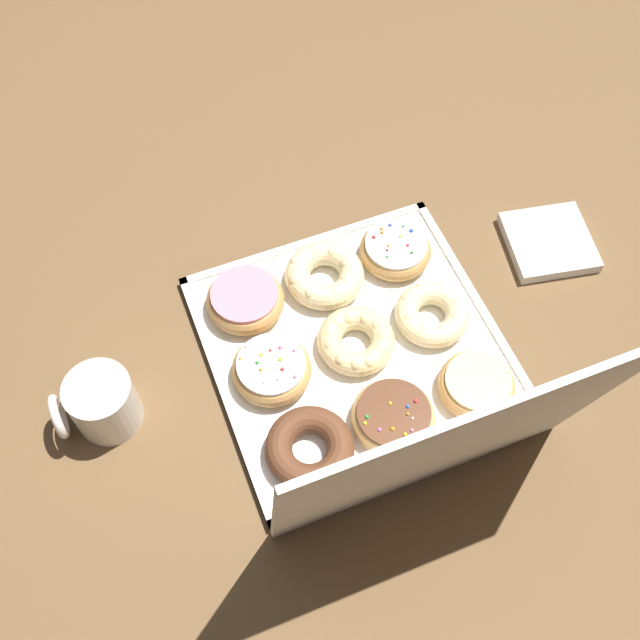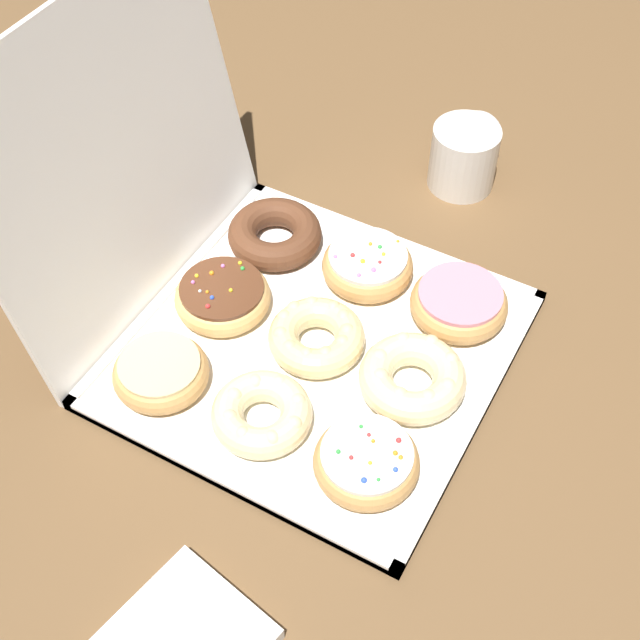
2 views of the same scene
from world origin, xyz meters
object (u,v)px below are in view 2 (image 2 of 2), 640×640
object	(u,v)px
glazed_ring_donut_6	(161,372)
chocolate_cake_ring_donut_8	(275,234)
pink_frosted_donut_2	(459,303)
cruller_donut_3	(264,415)
sprinkle_donut_0	(366,461)
coffee_mug	(465,155)
sprinkle_donut_5	(369,265)
cruller_donut_4	(314,334)
sprinkle_donut_7	(222,297)
cruller_donut_1	(414,374)
donut_box	(317,349)

from	to	relation	value
glazed_ring_donut_6	chocolate_cake_ring_donut_8	bearing A→B (deg)	0.26
pink_frosted_donut_2	glazed_ring_donut_6	size ratio (longest dim) A/B	1.08
pink_frosted_donut_2	cruller_donut_3	bearing A→B (deg)	154.02
sprinkle_donut_0	coffee_mug	size ratio (longest dim) A/B	1.00
sprinkle_donut_5	cruller_donut_4	bearing A→B (deg)	177.05
glazed_ring_donut_6	chocolate_cake_ring_donut_8	distance (m)	0.25
sprinkle_donut_0	sprinkle_donut_5	world-z (taller)	sprinkle_donut_5
glazed_ring_donut_6	chocolate_cake_ring_donut_8	xyz separation A→B (m)	(0.25, 0.00, 0.00)
cruller_donut_4	sprinkle_donut_5	distance (m)	0.13
sprinkle_donut_7	coffee_mug	xyz separation A→B (m)	(0.36, -0.16, 0.02)
glazed_ring_donut_6	sprinkle_donut_7	size ratio (longest dim) A/B	0.94
cruller_donut_1	cruller_donut_3	xyz separation A→B (m)	(-0.13, 0.12, -0.00)
pink_frosted_donut_2	cruller_donut_1	bearing A→B (deg)	179.23
cruller_donut_1	coffee_mug	world-z (taller)	coffee_mug
sprinkle_donut_7	coffee_mug	distance (m)	0.39
donut_box	pink_frosted_donut_2	xyz separation A→B (m)	(0.13, -0.12, 0.03)
cruller_donut_1	cruller_donut_4	bearing A→B (deg)	91.49
sprinkle_donut_0	sprinkle_donut_5	bearing A→B (deg)	26.41
cruller_donut_3	cruller_donut_4	size ratio (longest dim) A/B	0.98
cruller_donut_1	sprinkle_donut_5	distance (m)	0.17
pink_frosted_donut_2	glazed_ring_donut_6	distance (m)	0.35
cruller_donut_3	glazed_ring_donut_6	size ratio (longest dim) A/B	1.01
sprinkle_donut_5	sprinkle_donut_0	bearing A→B (deg)	-153.59
sprinkle_donut_0	cruller_donut_1	bearing A→B (deg)	1.79
cruller_donut_3	cruller_donut_4	world-z (taller)	same
donut_box	chocolate_cake_ring_donut_8	world-z (taller)	chocolate_cake_ring_donut_8
cruller_donut_3	sprinkle_donut_7	bearing A→B (deg)	47.88
donut_box	sprinkle_donut_5	bearing A→B (deg)	-0.99
pink_frosted_donut_2	cruller_donut_4	distance (m)	0.18
cruller_donut_1	sprinkle_donut_7	bearing A→B (deg)	91.56
coffee_mug	chocolate_cake_ring_donut_8	bearing A→B (deg)	146.90
chocolate_cake_ring_donut_8	cruller_donut_1	bearing A→B (deg)	-114.96
donut_box	glazed_ring_donut_6	xyz separation A→B (m)	(-0.13, 0.13, 0.02)
sprinkle_donut_7	chocolate_cake_ring_donut_8	world-z (taller)	sprinkle_donut_7
donut_box	sprinkle_donut_5	world-z (taller)	sprinkle_donut_5
pink_frosted_donut_2	donut_box	bearing A→B (deg)	135.65
sprinkle_donut_7	chocolate_cake_ring_donut_8	distance (m)	0.12
cruller_donut_1	sprinkle_donut_5	size ratio (longest dim) A/B	1.06
chocolate_cake_ring_donut_8	coffee_mug	bearing A→B (deg)	-33.10
cruller_donut_3	coffee_mug	size ratio (longest dim) A/B	0.99
sprinkle_donut_5	chocolate_cake_ring_donut_8	bearing A→B (deg)	93.27
cruller_donut_3	coffee_mug	world-z (taller)	coffee_mug
cruller_donut_3	glazed_ring_donut_6	bearing A→B (deg)	93.08
cruller_donut_4	sprinkle_donut_7	bearing A→B (deg)	91.63
sprinkle_donut_7	donut_box	bearing A→B (deg)	-89.19
cruller_donut_3	coffee_mug	distance (m)	0.48
sprinkle_donut_0	cruller_donut_4	distance (m)	0.18
sprinkle_donut_0	pink_frosted_donut_2	size ratio (longest dim) A/B	0.95
cruller_donut_1	sprinkle_donut_7	size ratio (longest dim) A/B	1.04
cruller_donut_3	sprinkle_donut_5	distance (m)	0.25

